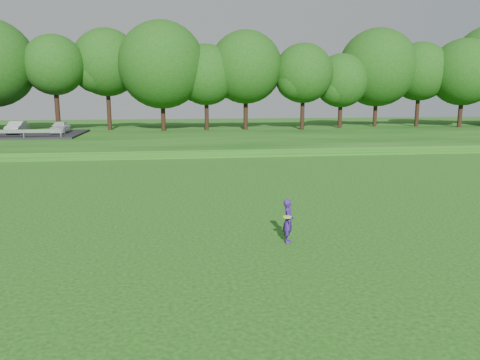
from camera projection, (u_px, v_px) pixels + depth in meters
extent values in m
plane|color=#12460D|center=(266.00, 238.00, 15.35)|extent=(140.00, 140.00, 0.00)
cube|color=#12460D|center=(204.00, 135.00, 48.40)|extent=(130.00, 30.00, 0.60)
cube|color=gray|center=(215.00, 156.00, 34.82)|extent=(130.00, 1.60, 0.04)
imported|color=#A0A4A7|center=(17.00, 127.00, 44.83)|extent=(1.27, 3.64, 1.20)
imported|color=silver|center=(60.00, 127.00, 45.36)|extent=(1.42, 3.52, 1.20)
imported|color=navy|center=(288.00, 221.00, 14.82)|extent=(0.46, 0.58, 1.41)
cylinder|color=#CDFF28|center=(287.00, 217.00, 14.49)|extent=(0.27, 0.27, 0.04)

